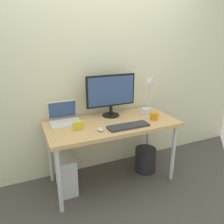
% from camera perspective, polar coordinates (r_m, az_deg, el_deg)
% --- Properties ---
extents(ground_plane, '(6.00, 6.00, 0.00)m').
position_cam_1_polar(ground_plane, '(2.78, 0.00, -16.94)').
color(ground_plane, '#4C4742').
extents(back_wall, '(4.40, 0.04, 2.60)m').
position_cam_1_polar(back_wall, '(2.63, -3.47, 11.77)').
color(back_wall, beige).
rests_on(back_wall, ground_plane).
extents(desk, '(1.43, 0.66, 0.74)m').
position_cam_1_polar(desk, '(2.44, 0.00, -4.12)').
color(desk, tan).
rests_on(desk, ground_plane).
extents(monitor, '(0.59, 0.20, 0.49)m').
position_cam_1_polar(monitor, '(2.53, -0.28, 4.95)').
color(monitor, black).
rests_on(monitor, desk).
extents(laptop, '(0.32, 0.27, 0.23)m').
position_cam_1_polar(laptop, '(2.46, -12.23, -1.31)').
color(laptop, silver).
rests_on(laptop, desk).
extents(desk_lamp, '(0.11, 0.16, 0.46)m').
position_cam_1_polar(desk_lamp, '(2.78, 10.11, 6.96)').
color(desk_lamp, silver).
rests_on(desk_lamp, desk).
extents(keyboard, '(0.44, 0.14, 0.02)m').
position_cam_1_polar(keyboard, '(2.30, 4.26, -3.63)').
color(keyboard, '#333338').
rests_on(keyboard, desk).
extents(mouse, '(0.06, 0.09, 0.03)m').
position_cam_1_polar(mouse, '(2.20, -3.00, -4.48)').
color(mouse, silver).
rests_on(mouse, desk).
extents(coffee_mug, '(0.12, 0.08, 0.09)m').
position_cam_1_polar(coffee_mug, '(2.52, 10.75, -1.05)').
color(coffee_mug, orange).
rests_on(coffee_mug, desk).
extents(glass_cup, '(0.12, 0.09, 0.08)m').
position_cam_1_polar(glass_cup, '(2.67, 8.50, 0.16)').
color(glass_cup, silver).
rests_on(glass_cup, desk).
extents(photo_frame, '(0.11, 0.03, 0.09)m').
position_cam_1_polar(photo_frame, '(2.23, -8.71, -3.50)').
color(photo_frame, yellow).
rests_on(photo_frame, desk).
extents(computer_tower, '(0.18, 0.36, 0.42)m').
position_cam_1_polar(computer_tower, '(2.57, -11.84, -15.04)').
color(computer_tower, silver).
rests_on(computer_tower, ground_plane).
extents(wastebasket, '(0.26, 0.26, 0.30)m').
position_cam_1_polar(wastebasket, '(2.89, 8.57, -12.01)').
color(wastebasket, '#232328').
rests_on(wastebasket, ground_plane).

